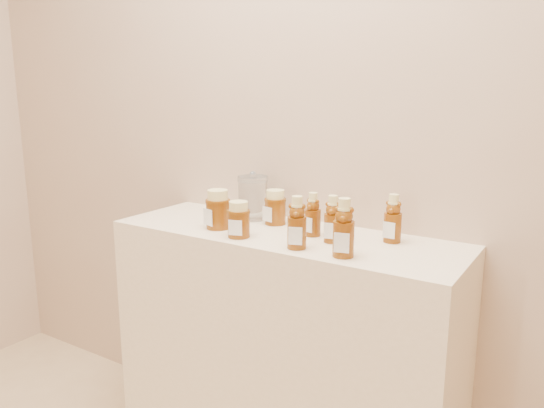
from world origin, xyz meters
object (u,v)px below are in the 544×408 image
Objects in this scene: bear_bottle_front_left at (297,219)px; glass_canister at (253,196)px; bear_bottle_back_left at (313,211)px; honey_jar_left at (218,209)px; display_table at (283,356)px.

bear_bottle_front_left is 1.05× the size of glass_canister.
glass_canister is at bearing 174.88° from bear_bottle_back_left.
glass_canister is (-0.32, 0.23, -0.00)m from bear_bottle_front_left.
bear_bottle_back_left is 0.89× the size of bear_bottle_front_left.
bear_bottle_back_left is at bearing -15.78° from glass_canister.
glass_canister is (-0.29, 0.08, 0.01)m from bear_bottle_back_left.
honey_jar_left is at bearing -152.95° from bear_bottle_back_left.
honey_jar_left is (-0.22, -0.07, 0.52)m from display_table.
bear_bottle_front_left is 0.35m from honey_jar_left.
display_table is at bearing -28.11° from glass_canister.
honey_jar_left is 0.18m from glass_canister.
bear_bottle_front_left is at bearing -69.24° from bear_bottle_back_left.
honey_jar_left is at bearing -161.69° from display_table.
display_table is 0.58m from glass_canister.
honey_jar_left is (-0.32, -0.09, -0.01)m from bear_bottle_back_left.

